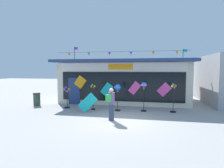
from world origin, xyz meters
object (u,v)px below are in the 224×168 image
object	(u,v)px
wind_spinner_far_left	(67,94)
wind_spinner_center_right	(144,89)
person_near_camera	(111,103)
wind_spinner_right	(173,96)
wind_spinner_left	(93,94)
display_kite_on_ground	(88,103)
kite_shop_building	(125,80)
wind_spinner_center_left	(118,90)
trash_bin	(37,99)

from	to	relation	value
wind_spinner_far_left	wind_spinner_center_right	bearing A→B (deg)	0.12
wind_spinner_far_left	person_near_camera	bearing A→B (deg)	-34.95
wind_spinner_far_left	wind_spinner_right	size ratio (longest dim) A/B	0.83
wind_spinner_far_left	wind_spinner_center_right	xyz separation A→B (m)	(5.19, 0.01, 0.46)
wind_spinner_left	display_kite_on_ground	bearing A→B (deg)	-94.86
wind_spinner_center_right	kite_shop_building	bearing A→B (deg)	111.76
wind_spinner_center_left	person_near_camera	size ratio (longest dim) A/B	1.01
kite_shop_building	wind_spinner_left	distance (m)	4.77
wind_spinner_far_left	wind_spinner_left	distance (m)	1.93
kite_shop_building	display_kite_on_ground	xyz separation A→B (m)	(-1.64, -5.32, -1.08)
kite_shop_building	wind_spinner_far_left	bearing A→B (deg)	-129.12
wind_spinner_far_left	display_kite_on_ground	world-z (taller)	wind_spinner_far_left
wind_spinner_center_right	person_near_camera	size ratio (longest dim) A/B	1.10
person_near_camera	trash_bin	world-z (taller)	person_near_camera
wind_spinner_center_left	trash_bin	bearing A→B (deg)	174.66
wind_spinner_center_left	kite_shop_building	bearing A→B (deg)	90.87
wind_spinner_center_right	wind_spinner_right	size ratio (longest dim) A/B	1.02
kite_shop_building	wind_spinner_center_left	world-z (taller)	kite_shop_building
wind_spinner_far_left	wind_spinner_center_left	xyz separation A→B (m)	(3.56, -0.18, 0.37)
wind_spinner_center_right	wind_spinner_left	bearing A→B (deg)	-176.94
kite_shop_building	trash_bin	xyz separation A→B (m)	(-6.02, -3.90, -1.23)
kite_shop_building	wind_spinner_center_left	xyz separation A→B (m)	(0.07, -4.47, -0.36)
wind_spinner_right	person_near_camera	distance (m)	4.25
wind_spinner_far_left	wind_spinner_left	size ratio (longest dim) A/B	0.88
kite_shop_building	person_near_camera	size ratio (longest dim) A/B	6.11
wind_spinner_left	person_near_camera	xyz separation A→B (m)	(1.68, -2.35, -0.13)
wind_spinner_far_left	display_kite_on_ground	distance (m)	2.14
wind_spinner_left	wind_spinner_center_right	world-z (taller)	wind_spinner_center_right
kite_shop_building	wind_spinner_center_left	size ratio (longest dim) A/B	6.02
kite_shop_building	wind_spinner_center_right	distance (m)	4.61
kite_shop_building	wind_spinner_right	xyz separation A→B (m)	(3.50, -4.23, -0.70)
wind_spinner_center_left	display_kite_on_ground	bearing A→B (deg)	-153.43
trash_bin	kite_shop_building	bearing A→B (deg)	32.89
wind_spinner_right	display_kite_on_ground	distance (m)	5.27
wind_spinner_center_right	trash_bin	bearing A→B (deg)	177.18
trash_bin	display_kite_on_ground	distance (m)	4.61
wind_spinner_far_left	trash_bin	xyz separation A→B (m)	(-2.54, 0.39, -0.50)
wind_spinner_right	trash_bin	size ratio (longest dim) A/B	1.94
wind_spinner_center_left	wind_spinner_right	world-z (taller)	wind_spinner_right
wind_spinner_right	display_kite_on_ground	bearing A→B (deg)	-168.05
wind_spinner_center_left	trash_bin	world-z (taller)	wind_spinner_center_left
trash_bin	display_kite_on_ground	bearing A→B (deg)	-18.01
wind_spinner_right	person_near_camera	world-z (taller)	wind_spinner_right
wind_spinner_center_left	wind_spinner_center_right	bearing A→B (deg)	6.58
kite_shop_building	wind_spinner_left	xyz separation A→B (m)	(-1.57, -4.45, -0.68)
person_near_camera	display_kite_on_ground	bearing A→B (deg)	1.23
display_kite_on_ground	wind_spinner_right	bearing A→B (deg)	11.95
wind_spinner_center_right	trash_bin	xyz separation A→B (m)	(-7.73, 0.38, -0.96)
wind_spinner_far_left	wind_spinner_center_right	distance (m)	5.21
wind_spinner_far_left	wind_spinner_center_right	size ratio (longest dim) A/B	0.81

